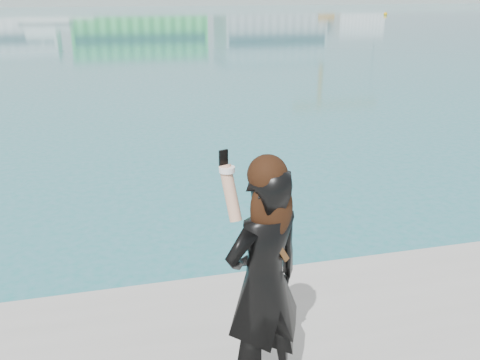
# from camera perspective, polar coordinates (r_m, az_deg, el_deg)

# --- Properties ---
(buoy_near) EXTENTS (0.50, 0.50, 0.50)m
(buoy_near) POSITION_cam_1_polar(r_m,az_deg,el_deg) (79.81, 15.24, 16.60)
(buoy_near) COLOR #F6AA0C
(buoy_near) RESTS_ON ground
(woman) EXTENTS (0.77, 0.64, 1.91)m
(woman) POSITION_cam_1_polar(r_m,az_deg,el_deg) (3.92, 2.58, -10.23)
(woman) COLOR black
(woman) RESTS_ON near_quay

